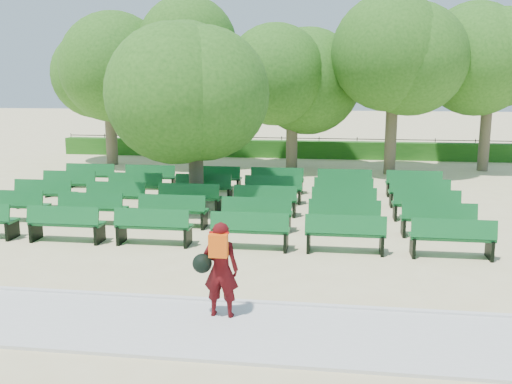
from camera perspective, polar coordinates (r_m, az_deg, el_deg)
ground at (r=16.73m, az=1.26°, el=-3.05°), size 120.00×120.00×0.00m
paving at (r=9.81m, az=-4.01°, el=-13.54°), size 30.00×2.20×0.06m
curb at (r=10.83m, az=-2.73°, el=-10.93°), size 30.00×0.12×0.10m
hedge at (r=30.38m, az=4.39°, el=4.27°), size 26.00×0.70×0.90m
fence at (r=30.83m, az=4.43°, el=3.53°), size 26.00×0.10×1.02m
tree_line at (r=26.49m, az=3.82°, el=2.27°), size 21.80×6.80×7.04m
bench_array at (r=17.75m, az=-2.79°, el=-1.89°), size 1.95×0.70×1.21m
tree_among at (r=18.35m, az=-6.20°, el=11.01°), size 4.28×4.28×6.03m
person at (r=9.92m, az=-3.69°, el=-7.60°), size 0.80×0.49×1.69m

